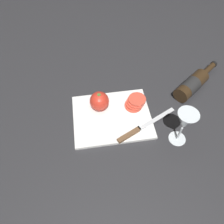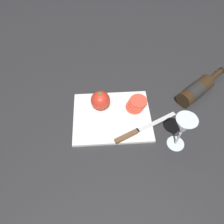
% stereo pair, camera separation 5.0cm
% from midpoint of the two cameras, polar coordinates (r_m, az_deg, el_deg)
% --- Properties ---
extents(ground_plane, '(3.00, 3.00, 0.00)m').
position_cam_midpoint_polar(ground_plane, '(1.01, -0.50, -1.84)').
color(ground_plane, '#28282B').
extents(cutting_board, '(0.35, 0.28, 0.01)m').
position_cam_midpoint_polar(cutting_board, '(1.00, -1.44, -1.30)').
color(cutting_board, white).
rests_on(cutting_board, ground_plane).
extents(wine_bottle, '(0.29, 0.24, 0.08)m').
position_cam_midpoint_polar(wine_bottle, '(1.15, 19.11, 6.81)').
color(wine_bottle, '#332314').
rests_on(wine_bottle, ground_plane).
extents(wine_glass, '(0.08, 0.08, 0.18)m').
position_cam_midpoint_polar(wine_glass, '(0.88, 16.97, -2.60)').
color(wine_glass, silver).
rests_on(wine_glass, ground_plane).
extents(whole_tomato, '(0.09, 0.09, 0.09)m').
position_cam_midpoint_polar(whole_tomato, '(1.00, -4.77, 2.81)').
color(whole_tomato, red).
rests_on(whole_tomato, cutting_board).
extents(knife, '(0.29, 0.15, 0.01)m').
position_cam_midpoint_polar(knife, '(0.95, 4.52, -5.10)').
color(knife, silver).
rests_on(knife, cutting_board).
extents(tomato_slice_stack_near, '(0.10, 0.09, 0.04)m').
position_cam_midpoint_polar(tomato_slice_stack_near, '(1.03, 4.68, 2.46)').
color(tomato_slice_stack_near, '#DB4C38').
rests_on(tomato_slice_stack_near, cutting_board).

